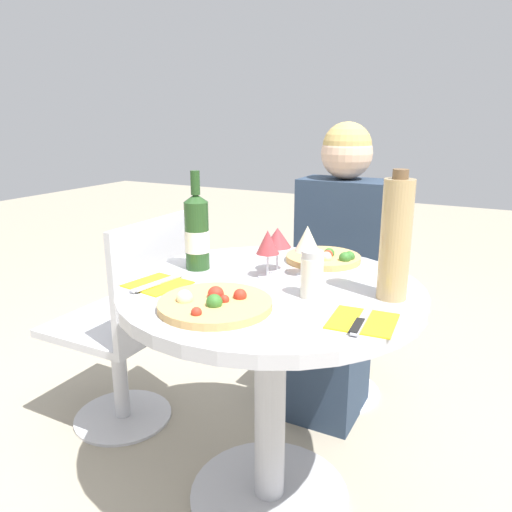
% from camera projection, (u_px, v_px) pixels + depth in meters
% --- Properties ---
extents(ground_plane, '(12.00, 12.00, 0.00)m').
position_uv_depth(ground_plane, '(269.00, 497.00, 1.62)').
color(ground_plane, '#9E937F').
rests_on(ground_plane, ground).
extents(dining_table, '(0.87, 0.87, 0.73)m').
position_uv_depth(dining_table, '(271.00, 344.00, 1.47)').
color(dining_table, '#B2B2B7').
rests_on(dining_table, ground_plane).
extents(chair_behind_diner, '(0.43, 0.43, 0.85)m').
position_uv_depth(chair_behind_diner, '(344.00, 301.00, 2.19)').
color(chair_behind_diner, silver).
rests_on(chair_behind_diner, ground_plane).
extents(seated_diner, '(0.35, 0.42, 1.17)m').
position_uv_depth(seated_diner, '(335.00, 281.00, 2.04)').
color(seated_diner, '#28384C').
rests_on(seated_diner, ground_plane).
extents(chair_empty_side, '(0.43, 0.43, 0.85)m').
position_uv_depth(chair_empty_side, '(129.00, 329.00, 1.91)').
color(chair_empty_side, silver).
rests_on(chair_empty_side, ground_plane).
extents(pizza_large, '(0.29, 0.29, 0.05)m').
position_uv_depth(pizza_large, '(214.00, 303.00, 1.25)').
color(pizza_large, tan).
rests_on(pizza_large, dining_table).
extents(pizza_small_far, '(0.25, 0.25, 0.05)m').
position_uv_depth(pizza_small_far, '(325.00, 258.00, 1.64)').
color(pizza_small_far, tan).
rests_on(pizza_small_far, dining_table).
extents(wine_bottle, '(0.08, 0.08, 0.31)m').
position_uv_depth(wine_bottle, '(197.00, 232.00, 1.54)').
color(wine_bottle, '#23471E').
rests_on(wine_bottle, dining_table).
extents(tall_carafe, '(0.08, 0.08, 0.34)m').
position_uv_depth(tall_carafe, '(396.00, 239.00, 1.28)').
color(tall_carafe, tan).
rests_on(tall_carafe, dining_table).
extents(sugar_shaker, '(0.06, 0.06, 0.13)m').
position_uv_depth(sugar_shaker, '(312.00, 274.00, 1.31)').
color(sugar_shaker, silver).
rests_on(sugar_shaker, dining_table).
extents(wine_glass_back_right, '(0.08, 0.08, 0.15)m').
position_uv_depth(wine_glass_back_right, '(307.00, 240.00, 1.48)').
color(wine_glass_back_right, silver).
rests_on(wine_glass_back_right, dining_table).
extents(wine_glass_back_left, '(0.08, 0.08, 0.14)m').
position_uv_depth(wine_glass_back_left, '(278.00, 238.00, 1.52)').
color(wine_glass_back_left, silver).
rests_on(wine_glass_back_left, dining_table).
extents(wine_glass_front_left, '(0.07, 0.07, 0.14)m').
position_uv_depth(wine_glass_front_left, '(268.00, 243.00, 1.46)').
color(wine_glass_front_left, silver).
rests_on(wine_glass_front_left, dining_table).
extents(place_setting_left, '(0.17, 0.19, 0.01)m').
position_uv_depth(place_setting_left, '(157.00, 284.00, 1.42)').
color(place_setting_left, yellow).
rests_on(place_setting_left, dining_table).
extents(place_setting_right, '(0.16, 0.19, 0.01)m').
position_uv_depth(place_setting_right, '(362.00, 321.00, 1.16)').
color(place_setting_right, yellow).
rests_on(place_setting_right, dining_table).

